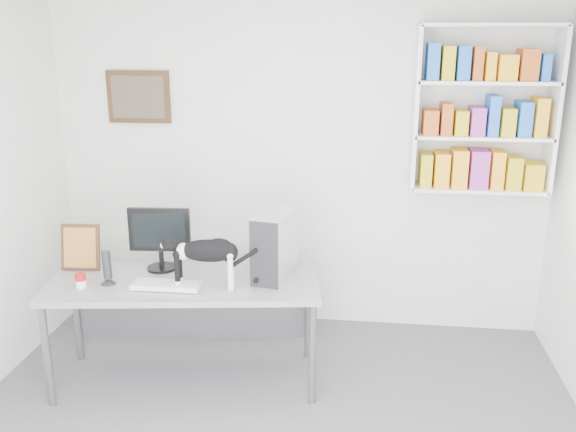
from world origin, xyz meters
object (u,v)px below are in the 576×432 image
Objects in this scene: cat at (207,263)px; keyboard at (167,285)px; speaker at (107,267)px; soup_can at (81,280)px; leaning_print at (80,246)px; bookshelf at (484,110)px; pc_tower at (275,244)px; desk at (187,331)px; monitor at (160,238)px.

keyboard is at bearing -177.29° from cat.
speaker is 2.42× the size of soup_can.
leaning_print reaches higher than soup_can.
pc_tower is at bearing -152.02° from bookshelf.
keyboard is at bearing -127.83° from desk.
bookshelf is 3.63× the size of leaning_print.
bookshelf reaches higher than monitor.
soup_can reaches higher than desk.
bookshelf is at bearing 13.99° from monitor.
pc_tower is (0.83, -0.02, 0.00)m from monitor.
cat is (0.19, -0.10, 0.56)m from desk.
leaning_print is at bearing 113.76° from soup_can.
pc_tower is 4.68× the size of soup_can.
keyboard is 0.78m from pc_tower.
desk is at bearing 59.92° from keyboard.
cat reaches higher than soup_can.
cat is (0.84, 0.10, 0.13)m from soup_can.
pc_tower is at bearing -2.59° from leaning_print.
pc_tower is 1.32m from soup_can.
pc_tower is at bearing -5.84° from monitor.
monitor is at bearing 140.80° from cat.
pc_tower is (0.61, 0.16, 0.62)m from desk.
desk is 0.88m from pc_tower.
cat is at bearing -29.57° from speaker.
pc_tower is 1.14m from speaker.
monitor reaches higher than keyboard.
bookshelf reaches higher than soup_can.
speaker is (-0.27, -0.31, -0.11)m from monitor.
monitor is 0.41m from keyboard.
speaker is (-1.10, -0.29, -0.11)m from pc_tower.
desk is at bearing -44.34° from monitor.
soup_can is at bearing -177.13° from cat.
keyboard is 0.98× the size of pc_tower.
pc_tower reaches higher than leaning_print.
cat reaches higher than keyboard.
cat is at bearing 6.42° from keyboard.
bookshelf is at bearing 26.25° from keyboard.
soup_can is at bearing -173.35° from keyboard.
monitor is (-0.22, 0.18, 0.62)m from desk.
soup_can is 0.17× the size of cat.
keyboard reaches higher than desk.
bookshelf is 2.71× the size of keyboard.
leaning_print is (-0.71, 0.26, 0.15)m from keyboard.
monitor is 0.82× the size of cat.
bookshelf is 3.12m from soup_can.
bookshelf is 2.93m from speaker.
monitor reaches higher than leaning_print.
leaning_print is 0.37m from soup_can.
speaker is at bearing -43.65° from leaning_print.
keyboard is 0.80× the size of cat.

